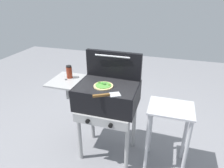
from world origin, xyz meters
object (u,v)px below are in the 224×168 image
object	(u,v)px
grill	(106,97)
spatula	(107,95)
sauce_jar	(69,72)
prep_table	(169,125)
pizza_veggie	(103,86)

from	to	relation	value
grill	spatula	xyz separation A→B (m)	(0.08, -0.21, 0.15)
sauce_jar	spatula	size ratio (longest dim) A/B	0.56
sauce_jar	prep_table	world-z (taller)	sauce_jar
grill	sauce_jar	size ratio (longest dim) A/B	6.72
prep_table	grill	bearing A→B (deg)	-179.63
prep_table	pizza_veggie	bearing A→B (deg)	-176.62
pizza_veggie	spatula	world-z (taller)	pizza_veggie
pizza_veggie	sauce_jar	size ratio (longest dim) A/B	1.40
grill	prep_table	bearing A→B (deg)	0.37
pizza_veggie	spatula	distance (m)	0.20
spatula	prep_table	distance (m)	0.73
grill	prep_table	distance (m)	0.71
pizza_veggie	sauce_jar	bearing A→B (deg)	166.99
pizza_veggie	prep_table	bearing A→B (deg)	3.38
sauce_jar	prep_table	bearing A→B (deg)	-3.04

